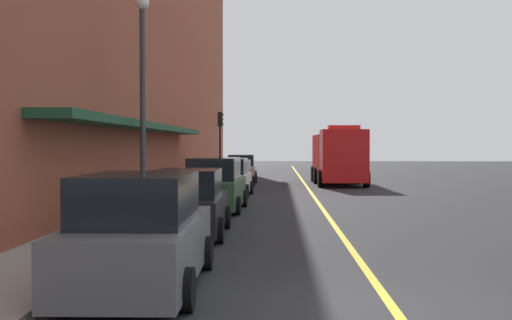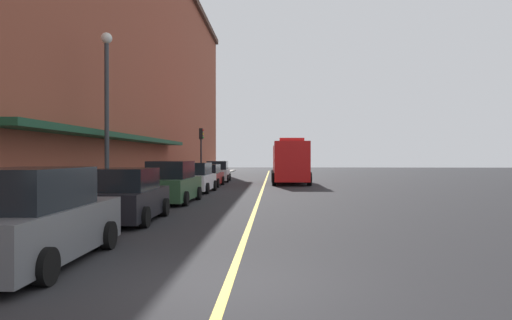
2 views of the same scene
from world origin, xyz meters
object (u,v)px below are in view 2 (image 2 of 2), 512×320
object	(u,v)px
fire_truck	(290,162)
parking_meter_3	(201,169)
parking_meter_0	(89,189)
street_lamp_left	(107,100)
parked_car_4	(207,176)
parked_car_5	(218,172)
parked_car_2	(172,183)
parked_car_1	(127,197)
parked_car_0	(33,220)
parked_car_3	(195,178)
traffic_light_near	(201,144)
parking_meter_1	(159,177)
parking_meter_2	(183,172)

from	to	relation	value
fire_truck	parking_meter_3	distance (m)	7.66
fire_truck	parking_meter_0	distance (m)	22.30
fire_truck	street_lamp_left	world-z (taller)	street_lamp_left
parked_car_4	parking_meter_0	xyz separation A→B (m)	(-1.31, -17.43, 0.32)
parked_car_5	parked_car_2	bearing A→B (deg)	178.02
parked_car_1	street_lamp_left	world-z (taller)	street_lamp_left
parked_car_0	parked_car_3	bearing A→B (deg)	-0.97
parked_car_1	parked_car_0	bearing A→B (deg)	179.87
parking_meter_3	traffic_light_near	size ratio (longest dim) A/B	0.31
parking_meter_0	parking_meter_1	bearing A→B (deg)	90.00
parked_car_1	parking_meter_2	world-z (taller)	parked_car_1
parked_car_2	traffic_light_near	world-z (taller)	traffic_light_near
parking_meter_0	traffic_light_near	distance (m)	22.77
parked_car_3	parked_car_2	bearing A→B (deg)	-177.71
parked_car_0	parking_meter_1	xyz separation A→B (m)	(-1.40, 15.17, 0.17)
parked_car_0	fire_truck	world-z (taller)	fire_truck
parked_car_1	street_lamp_left	size ratio (longest dim) A/B	0.62
parked_car_5	parking_meter_2	world-z (taller)	parked_car_5
parking_meter_1	parked_car_3	bearing A→B (deg)	65.00
street_lamp_left	parked_car_1	bearing A→B (deg)	-60.11
parked_car_3	street_lamp_left	world-z (taller)	street_lamp_left
fire_truck	street_lamp_left	bearing A→B (deg)	-24.90
parked_car_0	fire_truck	distance (m)	27.78
parking_meter_3	traffic_light_near	bearing A→B (deg)	-82.42
parked_car_4	parking_meter_3	bearing A→B (deg)	13.68
parked_car_3	traffic_light_near	xyz separation A→B (m)	(-1.34, 10.56, 2.34)
street_lamp_left	parking_meter_3	bearing A→B (deg)	88.28
parked_car_1	parking_meter_2	distance (m)	15.61
parked_car_2	street_lamp_left	distance (m)	4.89
parked_car_4	parking_meter_0	size ratio (longest dim) A/B	3.41
parked_car_4	parking_meter_2	world-z (taller)	parked_car_4
fire_truck	parking_meter_2	distance (m)	9.28
parking_meter_0	parked_car_4	bearing A→B (deg)	85.70
parked_car_5	traffic_light_near	world-z (taller)	traffic_light_near
parked_car_0	parked_car_5	size ratio (longest dim) A/B	1.04
parked_car_0	parked_car_3	distance (m)	18.19
fire_truck	street_lamp_left	size ratio (longest dim) A/B	1.11
parking_meter_1	street_lamp_left	xyz separation A→B (m)	(-0.60, -5.89, 3.34)
parked_car_2	parking_meter_2	xyz separation A→B (m)	(-1.42, 9.47, 0.17)
parked_car_4	parking_meter_0	bearing A→B (deg)	176.43
parking_meter_0	parking_meter_2	bearing A→B (deg)	90.00
parked_car_5	traffic_light_near	distance (m)	2.78
parked_car_4	parked_car_5	xyz separation A→B (m)	(0.03, 6.01, 0.08)
parking_meter_1	parking_meter_3	world-z (taller)	same
parking_meter_0	parking_meter_3	distance (m)	23.13
parked_car_1	parking_meter_2	xyz separation A→B (m)	(-1.32, 15.55, 0.24)
parked_car_3	parking_meter_1	size ratio (longest dim) A/B	3.18
parked_car_4	fire_truck	xyz separation A→B (m)	(6.03, 3.61, 0.91)
parked_car_2	parking_meter_3	bearing A→B (deg)	6.39
fire_truck	parking_meter_2	size ratio (longest dim) A/B	5.79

